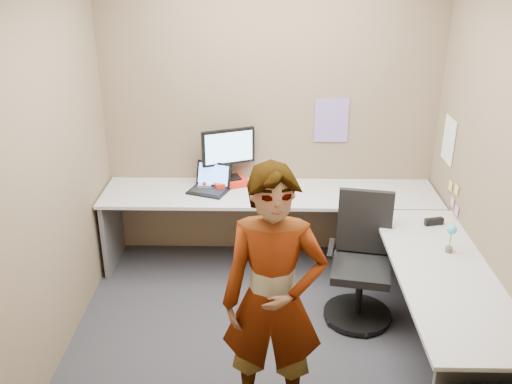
{
  "coord_description": "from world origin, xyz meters",
  "views": [
    {
      "loc": [
        -0.03,
        -3.65,
        2.76
      ],
      "look_at": [
        -0.11,
        0.25,
        1.05
      ],
      "focal_mm": 40.0,
      "sensor_mm": 36.0,
      "label": 1
    }
  ],
  "objects_px": {
    "monitor": "(228,150)",
    "office_chair": "(361,270)",
    "person": "(273,301)",
    "desk": "(324,238)"
  },
  "relations": [
    {
      "from": "desk",
      "to": "office_chair",
      "type": "bearing_deg",
      "value": -33.68
    },
    {
      "from": "desk",
      "to": "monitor",
      "type": "distance_m",
      "value": 1.21
    },
    {
      "from": "office_chair",
      "to": "person",
      "type": "xyz_separation_m",
      "value": [
        -0.7,
        -1.05,
        0.43
      ]
    },
    {
      "from": "monitor",
      "to": "office_chair",
      "type": "relative_size",
      "value": 0.46
    },
    {
      "from": "monitor",
      "to": "person",
      "type": "distance_m",
      "value": 2.06
    },
    {
      "from": "desk",
      "to": "person",
      "type": "relative_size",
      "value": 1.77
    },
    {
      "from": "person",
      "to": "desk",
      "type": "bearing_deg",
      "value": 74.54
    },
    {
      "from": "person",
      "to": "monitor",
      "type": "bearing_deg",
      "value": 104.2
    },
    {
      "from": "monitor",
      "to": "office_chair",
      "type": "xyz_separation_m",
      "value": [
        1.08,
        -0.95,
        -0.65
      ]
    },
    {
      "from": "monitor",
      "to": "person",
      "type": "relative_size",
      "value": 0.28
    }
  ]
}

